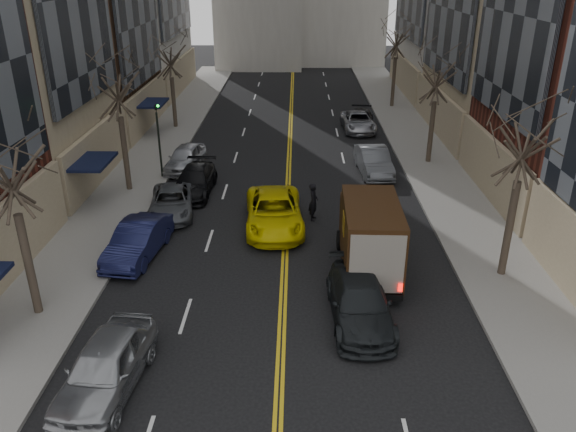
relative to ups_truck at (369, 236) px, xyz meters
name	(u,v)px	position (x,y,z in m)	size (l,w,h in m)	color
sidewalk_left	(155,151)	(-12.43, 15.62, -1.51)	(4.00, 66.00, 0.15)	slate
sidewalk_right	(424,152)	(5.57, 15.62, -1.51)	(4.00, 66.00, 0.15)	slate
tree_lf_near	(4,149)	(-12.23, -3.38, 4.66)	(3.20, 3.20, 8.41)	#382D23
tree_lf_mid	(115,71)	(-12.23, 8.62, 5.02)	(3.20, 3.20, 8.91)	#382D23
tree_lf_far	(169,47)	(-12.23, 21.62, 4.44)	(3.20, 3.20, 8.12)	#382D23
tree_rt_near	(529,120)	(5.37, -0.38, 4.87)	(3.20, 3.20, 8.71)	#382D23
tree_rt_mid	(438,64)	(5.37, 13.62, 4.59)	(3.20, 3.20, 8.32)	#382D23
tree_rt_far	(398,27)	(5.37, 28.62, 5.16)	(3.20, 3.20, 9.11)	#382D23
traffic_signal	(158,132)	(-10.82, 10.61, 1.24)	(0.29, 0.26, 4.70)	black
ups_truck	(369,236)	(0.00, 0.00, 0.00)	(2.46, 5.78, 3.14)	black
observer_sedan	(360,302)	(-0.69, -3.49, -0.84)	(2.28, 5.15, 1.47)	black
taxi	(274,212)	(-4.00, 4.09, -0.79)	(2.64, 5.72, 1.59)	yellow
pedestrian	(313,202)	(-2.11, 5.01, -0.64)	(0.69, 0.45, 1.88)	black
parked_lf_a	(106,367)	(-8.53, -7.18, -0.78)	(1.90, 4.73, 1.61)	#96999D
parked_lf_b	(138,241)	(-9.73, 1.06, -0.82)	(1.61, 4.62, 1.52)	#12163B
parked_lf_c	(172,202)	(-9.21, 5.61, -0.94)	(2.11, 4.58, 1.27)	#4C4F54
parked_lf_d	(195,181)	(-8.53, 8.40, -0.88)	(1.97, 4.84, 1.40)	black
parked_lf_e	(185,158)	(-9.73, 12.25, -0.84)	(1.76, 4.37, 1.49)	#B8BAC1
parked_rt_a	(374,161)	(1.67, 11.68, -0.80)	(1.65, 4.74, 1.56)	#515459
parked_rt_b	(358,122)	(1.67, 21.17, -0.90)	(2.27, 4.91, 1.37)	#AEB0B6
parked_rt_c	(361,120)	(1.95, 21.85, -0.92)	(1.86, 4.57, 1.33)	black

